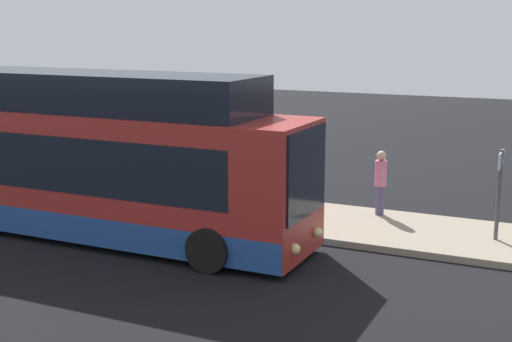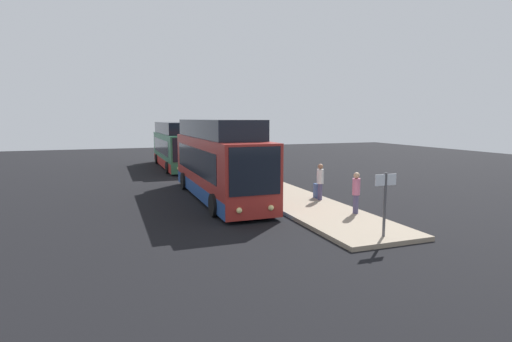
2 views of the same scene
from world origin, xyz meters
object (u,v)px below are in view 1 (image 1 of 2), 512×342
(bus_lead, at_px, (96,164))
(passenger_waiting, at_px, (381,179))
(sign_post, at_px, (500,182))
(trash_bin, at_px, (141,181))
(suitcase, at_px, (263,188))
(passenger_boarding, at_px, (277,169))

(bus_lead, distance_m, passenger_waiting, 7.69)
(sign_post, bearing_deg, trash_bin, 176.64)
(suitcase, distance_m, sign_post, 7.01)
(suitcase, relative_size, sign_post, 0.44)
(passenger_boarding, xyz_separation_m, trash_bin, (-4.56, -0.39, -0.70))
(bus_lead, xyz_separation_m, sign_post, (9.43, 3.45, -0.27))
(passenger_boarding, distance_m, passenger_waiting, 3.11)
(bus_lead, bearing_deg, passenger_waiting, 35.96)
(sign_post, height_order, trash_bin, sign_post)
(bus_lead, bearing_deg, suitcase, 60.40)
(passenger_waiting, distance_m, suitcase, 3.66)
(bus_lead, bearing_deg, sign_post, 20.09)
(suitcase, relative_size, trash_bin, 1.53)
(suitcase, bearing_deg, passenger_boarding, -10.16)
(bus_lead, bearing_deg, trash_bin, 109.79)
(bus_lead, height_order, passenger_waiting, bus_lead)
(passenger_waiting, distance_m, sign_post, 3.43)
(passenger_boarding, relative_size, trash_bin, 2.84)
(passenger_boarding, bearing_deg, suitcase, -32.96)
(passenger_waiting, xyz_separation_m, trash_bin, (-7.67, -0.41, -0.68))
(suitcase, xyz_separation_m, trash_bin, (-4.07, -0.48, -0.05))
(bus_lead, distance_m, suitcase, 5.43)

